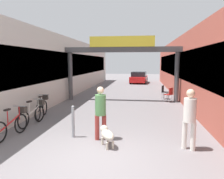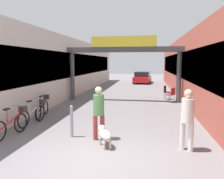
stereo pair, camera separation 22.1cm
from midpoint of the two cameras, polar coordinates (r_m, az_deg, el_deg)
ground_plane at (r=5.81m, az=-5.29°, el=-17.82°), size 80.00×80.00×0.00m
storefront_left at (r=17.33m, az=-12.73°, el=5.68°), size 3.00×26.00×4.08m
storefront_right at (r=16.53m, az=22.35°, el=5.25°), size 3.00×26.00×4.08m
arcade_sign_gateway at (r=13.64m, az=3.54°, el=8.74°), size 7.40×0.47×4.01m
pedestrian_with_dog at (r=6.91m, az=-2.57°, el=-5.22°), size 0.47×0.47×1.69m
pedestrian_companion at (r=6.41m, az=20.06°, el=-6.47°), size 0.46×0.46×1.72m
dog_on_leash at (r=6.51m, az=-1.02°, el=-11.62°), size 0.60×0.79×0.56m
bicycle_red_nearest at (r=7.99m, az=-23.82°, el=-8.03°), size 0.46×1.69×0.98m
bicycle_silver_second at (r=9.21m, az=-19.12°, el=-5.84°), size 0.46×1.68×0.98m
bicycle_black_third at (r=10.32m, az=-17.00°, el=-4.37°), size 0.46×1.68×0.98m
bollard_post_metal at (r=7.31m, az=-9.64°, el=-8.10°), size 0.10×0.10×1.06m
cafe_chair_red_nearer at (r=13.77m, az=15.68°, el=-1.04°), size 0.56×0.56×0.89m
cafe_chair_black_farther at (r=14.87m, az=14.43°, el=-0.41°), size 0.52×0.52×0.89m
parked_car_red at (r=25.77m, az=8.19°, el=3.11°), size 2.11×4.14×1.33m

